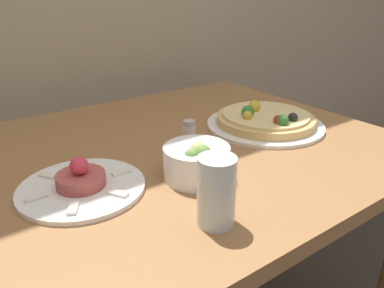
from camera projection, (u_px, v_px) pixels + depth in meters
dining_table at (181, 183)px, 1.00m from camera, size 1.05×0.89×0.78m
pizza_plate at (265, 120)px, 1.05m from camera, size 0.33×0.33×0.07m
tartare_plate at (82, 184)px, 0.73m from camera, size 0.25×0.25×0.07m
small_bowl at (197, 162)px, 0.77m from camera, size 0.14×0.14×0.08m
drinking_glass at (216, 191)px, 0.61m from camera, size 0.06×0.06×0.12m
salt_shaker at (189, 135)px, 0.91m from camera, size 0.03×0.03×0.07m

